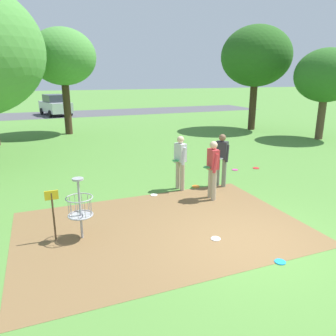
% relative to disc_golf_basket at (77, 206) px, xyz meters
% --- Properties ---
extents(ground_plane, '(160.00, 160.00, 0.00)m').
position_rel_disc_golf_basket_xyz_m(ground_plane, '(3.38, -1.61, -0.75)').
color(ground_plane, '#518438').
extents(dirt_tee_pad, '(6.60, 4.46, 0.01)m').
position_rel_disc_golf_basket_xyz_m(dirt_tee_pad, '(1.88, -0.21, -0.75)').
color(dirt_tee_pad, brown).
rests_on(dirt_tee_pad, ground).
extents(disc_golf_basket, '(0.98, 0.58, 1.39)m').
position_rel_disc_golf_basket_xyz_m(disc_golf_basket, '(0.00, 0.00, 0.00)').
color(disc_golf_basket, '#9E9EA3').
rests_on(disc_golf_basket, ground).
extents(player_foreground_watching, '(0.44, 0.49, 1.71)m').
position_rel_disc_golf_basket_xyz_m(player_foreground_watching, '(3.36, 2.12, 0.21)').
color(player_foreground_watching, tan).
rests_on(player_foreground_watching, ground).
extents(player_throwing, '(0.41, 0.47, 1.71)m').
position_rel_disc_golf_basket_xyz_m(player_throwing, '(3.90, 1.04, 0.21)').
color(player_throwing, tan).
rests_on(player_throwing, ground).
extents(player_waiting_left, '(0.45, 0.46, 1.71)m').
position_rel_disc_golf_basket_xyz_m(player_waiting_left, '(4.71, 1.93, 0.21)').
color(player_waiting_left, slate).
rests_on(player_waiting_left, ground).
extents(frisbee_near_basket, '(0.21, 0.21, 0.02)m').
position_rel_disc_golf_basket_xyz_m(frisbee_near_basket, '(3.47, -2.43, -0.74)').
color(frisbee_near_basket, '#1E93DB').
rests_on(frisbee_near_basket, ground).
extents(frisbee_by_tee, '(0.21, 0.21, 0.02)m').
position_rel_disc_golf_basket_xyz_m(frisbee_by_tee, '(2.78, -1.16, -0.74)').
color(frisbee_by_tee, white).
rests_on(frisbee_by_tee, ground).
extents(frisbee_far_left, '(0.22, 0.22, 0.02)m').
position_rel_disc_golf_basket_xyz_m(frisbee_far_left, '(6.19, 3.35, -0.74)').
color(frisbee_far_left, '#E53D99').
rests_on(frisbee_far_left, ground).
extents(frisbee_far_right, '(0.21, 0.21, 0.02)m').
position_rel_disc_golf_basket_xyz_m(frisbee_far_right, '(2.42, 1.92, -0.74)').
color(frisbee_far_right, white).
rests_on(frisbee_far_right, ground).
extents(frisbee_scattered_a, '(0.24, 0.24, 0.02)m').
position_rel_disc_golf_basket_xyz_m(frisbee_scattered_a, '(3.94, 2.16, -0.74)').
color(frisbee_scattered_a, orange).
rests_on(frisbee_scattered_a, ground).
extents(frisbee_scattered_b, '(0.25, 0.25, 0.02)m').
position_rel_disc_golf_basket_xyz_m(frisbee_scattered_b, '(7.09, 3.25, -0.74)').
color(frisbee_scattered_b, red).
rests_on(frisbee_scattered_b, ground).
extents(tree_near_left, '(3.36, 3.36, 4.91)m').
position_rel_disc_golf_basket_xyz_m(tree_near_left, '(14.14, 7.04, 2.70)').
color(tree_near_left, brown).
rests_on(tree_near_left, ground).
extents(tree_mid_left, '(3.81, 3.81, 6.15)m').
position_rel_disc_golf_basket_xyz_m(tree_mid_left, '(1.12, 14.01, 3.74)').
color(tree_mid_left, '#422D1E').
rests_on(tree_mid_left, ground).
extents(tree_far_left, '(4.41, 4.41, 6.52)m').
position_rel_disc_golf_basket_xyz_m(tree_far_left, '(12.61, 11.30, 3.86)').
color(tree_far_left, '#422D1E').
rests_on(tree_far_left, ground).
extents(parking_lot_strip, '(36.00, 6.00, 0.01)m').
position_rel_disc_golf_basket_xyz_m(parking_lot_strip, '(3.38, 25.18, -0.75)').
color(parking_lot_strip, '#4C4C51').
rests_on(parking_lot_strip, ground).
extents(parked_car_leftmost, '(2.76, 4.51, 1.84)m').
position_rel_disc_golf_basket_xyz_m(parked_car_leftmost, '(0.99, 24.63, 0.17)').
color(parked_car_leftmost, '#B2B7BC').
rests_on(parked_car_leftmost, ground).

